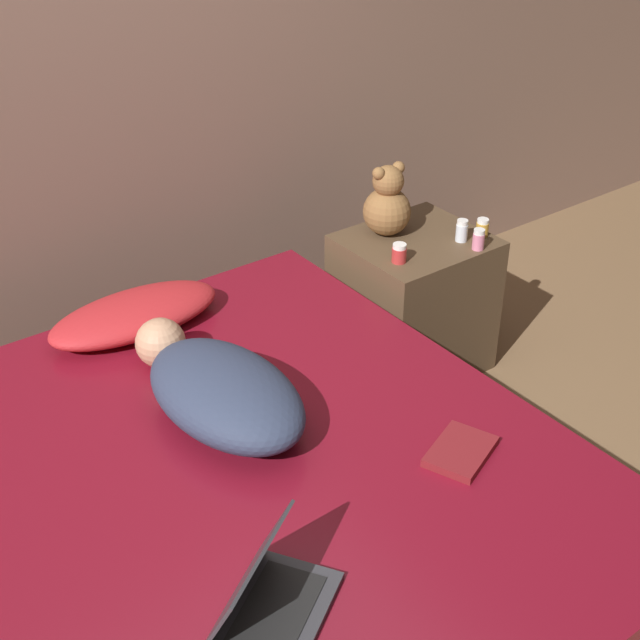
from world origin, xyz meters
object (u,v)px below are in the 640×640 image
(laptop, at_px, (264,601))
(book, at_px, (461,452))
(teddy_bear, at_px, (387,204))
(pillow, at_px, (135,314))
(bottle_clear, at_px, (462,231))
(bottle_pink, at_px, (479,239))
(bottle_amber, at_px, (482,228))
(person_lying, at_px, (220,388))
(bottle_red, at_px, (399,253))

(laptop, relative_size, book, 1.63)
(laptop, xyz_separation_m, teddy_bear, (1.33, 1.18, 0.16))
(laptop, relative_size, teddy_bear, 1.41)
(pillow, relative_size, bottle_clear, 7.04)
(pillow, distance_m, bottle_clear, 1.25)
(bottle_pink, bearing_deg, pillow, 162.55)
(bottle_pink, xyz_separation_m, book, (-0.79, -0.74, -0.11))
(laptop, xyz_separation_m, bottle_amber, (1.61, 0.94, 0.07))
(bottle_clear, xyz_separation_m, bottle_pink, (0.00, -0.09, -0.00))
(book, bearing_deg, person_lying, 128.00)
(person_lying, height_order, bottle_red, person_lying)
(laptop, distance_m, bottle_clear, 1.80)
(person_lying, relative_size, bottle_amber, 10.76)
(bottle_red, height_order, bottle_amber, bottle_red)
(pillow, distance_m, person_lying, 0.57)
(bottle_amber, bearing_deg, laptop, -149.68)
(book, bearing_deg, pillow, 110.58)
(teddy_bear, relative_size, bottle_red, 3.96)
(pillow, relative_size, teddy_bear, 2.13)
(pillow, distance_m, laptop, 1.29)
(bottle_amber, xyz_separation_m, bottle_pink, (-0.09, -0.07, 0.01))
(bottle_amber, height_order, book, bottle_amber)
(laptop, relative_size, bottle_red, 5.57)
(person_lying, bearing_deg, bottle_pink, 6.07)
(bottle_amber, bearing_deg, person_lying, -168.89)
(person_lying, bearing_deg, book, -54.66)
(teddy_bear, relative_size, bottle_amber, 4.05)
(pillow, distance_m, bottle_red, 0.96)
(bottle_amber, bearing_deg, bottle_pink, -142.41)
(teddy_bear, relative_size, bottle_clear, 3.31)
(bottle_pink, bearing_deg, bottle_red, 162.10)
(person_lying, relative_size, book, 3.07)
(bottle_red, xyz_separation_m, bottle_pink, (0.30, -0.10, 0.00))
(bottle_clear, bearing_deg, laptop, -147.75)
(person_lying, height_order, bottle_amber, person_lying)
(person_lying, height_order, laptop, laptop)
(bottle_clear, height_order, book, bottle_clear)
(pillow, distance_m, bottle_amber, 1.34)
(person_lying, bearing_deg, bottle_amber, 8.45)
(laptop, xyz_separation_m, bottle_red, (1.22, 0.97, 0.07))
(person_lying, bearing_deg, laptop, -116.37)
(bottle_amber, bearing_deg, pillow, 166.59)
(laptop, relative_size, bottle_clear, 4.65)
(teddy_bear, height_order, bottle_red, teddy_bear)
(laptop, bearing_deg, person_lying, 33.41)
(person_lying, distance_m, book, 0.70)
(laptop, distance_m, teddy_bear, 1.79)
(pillow, bearing_deg, book, -69.42)
(laptop, height_order, bottle_red, laptop)
(bottle_red, height_order, bottle_clear, bottle_clear)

